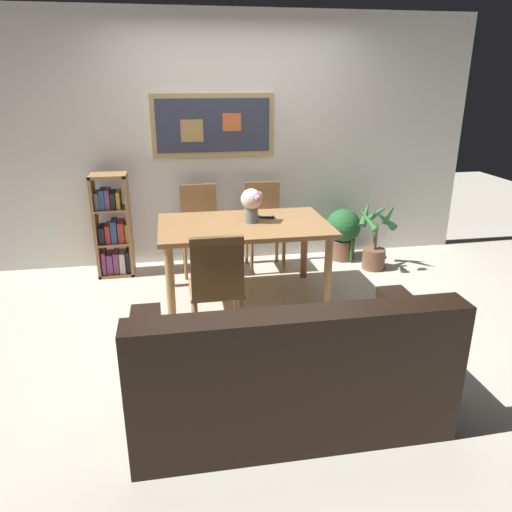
% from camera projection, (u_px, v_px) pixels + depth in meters
% --- Properties ---
extents(ground_plane, '(12.00, 12.00, 0.00)m').
position_uv_depth(ground_plane, '(262.00, 317.00, 4.23)').
color(ground_plane, beige).
extents(wall_back_with_painting, '(5.20, 0.14, 2.60)m').
position_uv_depth(wall_back_with_painting, '(235.00, 142.00, 5.24)').
color(wall_back_with_painting, silver).
rests_on(wall_back_with_painting, ground_plane).
extents(dining_table, '(1.51, 0.93, 0.73)m').
position_uv_depth(dining_table, '(244.00, 233.00, 4.39)').
color(dining_table, '#9E7042').
rests_on(dining_table, ground_plane).
extents(dining_chair_near_left, '(0.40, 0.41, 0.91)m').
position_uv_depth(dining_chair_near_left, '(217.00, 281.00, 3.61)').
color(dining_chair_near_left, '#9E7042').
rests_on(dining_chair_near_left, ground_plane).
extents(dining_chair_far_right, '(0.40, 0.41, 0.91)m').
position_uv_depth(dining_chair_far_right, '(264.00, 218.00, 5.21)').
color(dining_chair_far_right, '#9E7042').
rests_on(dining_chair_far_right, ground_plane).
extents(dining_chair_far_left, '(0.40, 0.41, 0.91)m').
position_uv_depth(dining_chair_far_left, '(199.00, 222.00, 5.10)').
color(dining_chair_far_left, '#9E7042').
rests_on(dining_chair_far_left, ground_plane).
extents(leather_couch, '(1.80, 0.84, 0.84)m').
position_uv_depth(leather_couch, '(288.00, 374.00, 2.87)').
color(leather_couch, black).
rests_on(leather_couch, ground_plane).
extents(bookshelf, '(0.36, 0.28, 1.06)m').
position_uv_depth(bookshelf, '(114.00, 231.00, 5.00)').
color(bookshelf, '#9E7042').
rests_on(bookshelf, ground_plane).
extents(potted_ivy, '(0.39, 0.39, 0.58)m').
position_uv_depth(potted_ivy, '(343.00, 232.00, 5.49)').
color(potted_ivy, brown).
rests_on(potted_ivy, ground_plane).
extents(potted_palm, '(0.43, 0.43, 0.76)m').
position_uv_depth(potted_palm, '(375.00, 240.00, 5.20)').
color(potted_palm, brown).
rests_on(potted_palm, ground_plane).
extents(flower_vase, '(0.20, 0.20, 0.31)m').
position_uv_depth(flower_vase, '(252.00, 202.00, 4.33)').
color(flower_vase, slate).
rests_on(flower_vase, dining_table).
extents(tv_remote, '(0.16, 0.09, 0.02)m').
position_uv_depth(tv_remote, '(266.00, 217.00, 4.52)').
color(tv_remote, black).
rests_on(tv_remote, dining_table).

